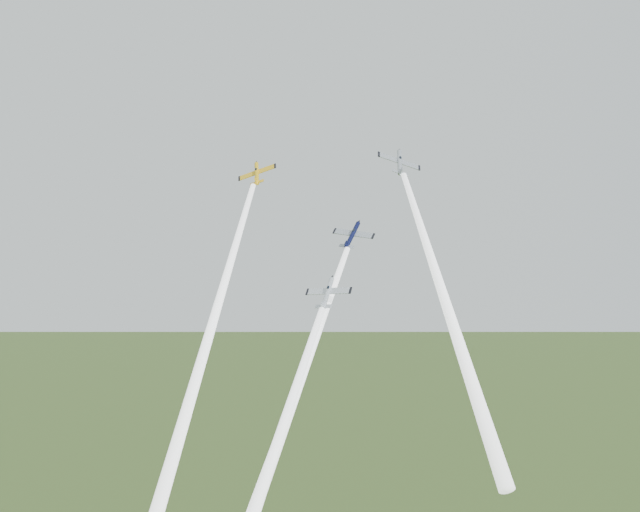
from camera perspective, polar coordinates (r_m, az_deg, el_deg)
The scene contains 8 objects.
plane_yellow at distance 146.17m, azimuth -4.52°, elevation 5.88°, with size 7.44×7.39×1.17m, color yellow, non-canonical shape.
smoke_trail_yellow at distance 120.91m, azimuth -8.17°, elevation -6.51°, with size 2.14×2.14×71.88m, color white, non-canonical shape.
plane_navy at distance 136.22m, azimuth 2.31°, elevation 1.51°, with size 7.51×7.45×1.18m, color #0C1035, non-canonical shape.
smoke_trail_navy at distance 116.58m, azimuth -2.17°, elevation -10.90°, with size 2.14×2.14×63.54m, color white, non-canonical shape.
plane_silver_right at distance 140.01m, azimuth 5.69°, elevation 6.64°, with size 8.02×7.96×1.26m, color #AAB1B9, non-canonical shape.
smoke_trail_silver_right at distance 118.70m, azimuth 9.01°, elevation -3.56°, with size 2.14×2.14×57.97m, color white, non-canonical shape.
plane_silver_low at distance 124.57m, azimuth 0.54°, elevation -2.65°, with size 7.60×7.54×1.19m, color silver, non-canonical shape.
smoke_trail_silver_low at distance 109.18m, azimuth -3.68°, elevation -14.90°, with size 2.14×2.14×54.52m, color white, non-canonical shape.
Camera 1 is at (13.83, -135.36, 91.58)m, focal length 45.00 mm.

